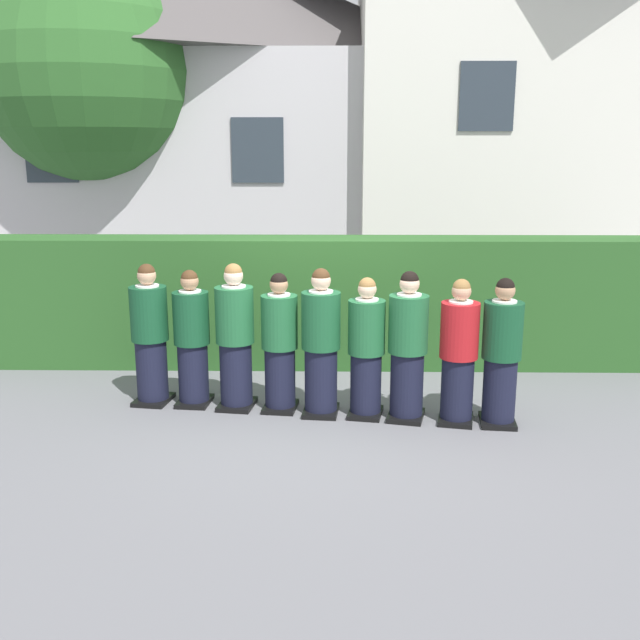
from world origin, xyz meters
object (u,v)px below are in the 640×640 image
object	(u,v)px
student_front_row_0	(150,338)
student_front_row_4	(321,346)
student_in_red_blazer	(459,355)
student_front_row_8	(501,356)
student_front_row_2	(235,340)
student_front_row_3	(280,346)
student_front_row_6	(408,350)
student_front_row_1	(192,341)
student_front_row_5	(366,351)

from	to	relation	value
student_front_row_0	student_front_row_4	bearing A→B (deg)	-9.73
student_in_red_blazer	student_front_row_8	distance (m)	0.44
student_front_row_2	student_front_row_8	bearing A→B (deg)	-9.38
student_front_row_0	student_front_row_3	bearing A→B (deg)	-7.96
student_front_row_6	student_front_row_1	bearing A→B (deg)	170.06
student_front_row_3	student_front_row_1	bearing A→B (deg)	170.94
student_front_row_0	student_front_row_6	world-z (taller)	student_front_row_6
student_front_row_5	student_front_row_8	world-z (taller)	student_front_row_8
student_front_row_3	student_front_row_2	bearing A→B (deg)	172.42
student_front_row_4	student_front_row_5	world-z (taller)	student_front_row_4
student_front_row_6	student_in_red_blazer	size ratio (longest dim) A/B	1.04
student_front_row_5	student_front_row_1	bearing A→B (deg)	170.23
student_front_row_0	student_front_row_3	world-z (taller)	student_front_row_0
student_front_row_0	student_front_row_1	bearing A→B (deg)	-5.65
student_front_row_3	student_front_row_6	world-z (taller)	student_front_row_6
student_front_row_3	student_front_row_6	size ratio (longest dim) A/B	0.96
student_front_row_5	student_in_red_blazer	size ratio (longest dim) A/B	0.99
student_front_row_2	student_front_row_6	world-z (taller)	student_front_row_2
student_front_row_5	student_front_row_6	distance (m)	0.44
student_front_row_3	student_front_row_4	bearing A→B (deg)	-15.35
student_front_row_1	student_front_row_6	bearing A→B (deg)	-9.94
student_front_row_6	student_in_red_blazer	xyz separation A→B (m)	(0.52, -0.09, -0.03)
student_front_row_6	student_front_row_8	world-z (taller)	student_front_row_6
student_front_row_0	student_front_row_1	world-z (taller)	student_front_row_0
student_front_row_1	student_front_row_8	world-z (taller)	student_front_row_8
student_front_row_1	student_front_row_6	distance (m)	2.41
student_front_row_1	student_front_row_2	size ratio (longest dim) A/B	0.95
student_front_row_6	student_in_red_blazer	world-z (taller)	student_front_row_6
student_front_row_5	student_front_row_4	bearing A→B (deg)	174.14
student_front_row_5	student_front_row_2	bearing A→B (deg)	170.49
student_front_row_6	student_front_row_8	bearing A→B (deg)	-8.57
student_front_row_0	student_front_row_4	distance (m)	1.96
student_front_row_1	student_front_row_2	bearing A→B (deg)	-10.52
student_front_row_1	student_in_red_blazer	xyz separation A→B (m)	(2.90, -0.51, 0.00)
student_front_row_8	student_front_row_2	bearing A→B (deg)	170.62
student_front_row_5	student_front_row_8	bearing A→B (deg)	-9.24
student_front_row_0	student_in_red_blazer	bearing A→B (deg)	-9.34
student_front_row_2	student_in_red_blazer	distance (m)	2.44
student_front_row_1	student_front_row_4	bearing A→B (deg)	-11.07
student_front_row_3	student_front_row_5	bearing A→B (deg)	-10.52
student_front_row_4	student_front_row_0	bearing A→B (deg)	170.27
student_front_row_3	student_front_row_8	xyz separation A→B (m)	(2.34, -0.40, 0.01)
student_front_row_3	student_in_red_blazer	bearing A→B (deg)	-10.41
student_front_row_1	student_front_row_5	world-z (taller)	student_front_row_1
student_front_row_0	student_front_row_6	size ratio (longest dim) A/B	1.00
student_front_row_3	student_front_row_8	bearing A→B (deg)	-9.76
student_front_row_0	student_front_row_8	distance (m)	3.86
student_front_row_5	student_front_row_6	xyz separation A→B (m)	(0.43, -0.08, 0.04)
student_front_row_4	student_in_red_blazer	world-z (taller)	student_front_row_4
student_front_row_3	student_front_row_4	size ratio (longest dim) A/B	0.95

